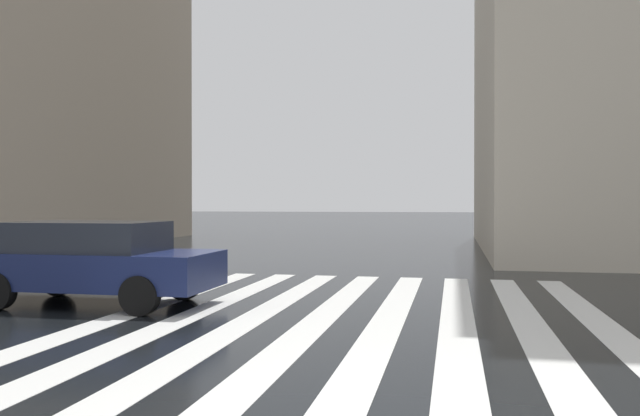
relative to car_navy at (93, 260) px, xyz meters
The scene contains 2 objects.
zebra_crossing 4.85m from the car_navy, 108.23° to the right, with size 13.00×7.50×0.01m.
car_navy is the anchor object (origin of this frame).
Camera 1 is at (-4.36, 0.20, 1.74)m, focal length 36.03 mm.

